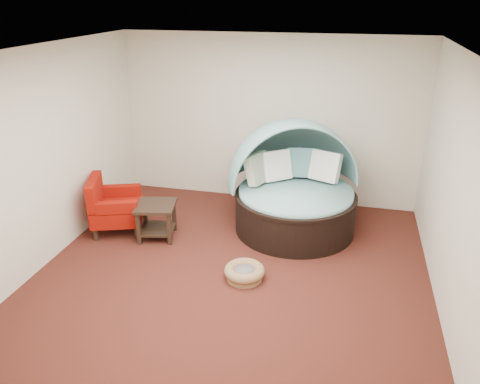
% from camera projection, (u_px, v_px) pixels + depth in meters
% --- Properties ---
extents(floor, '(5.00, 5.00, 0.00)m').
position_uv_depth(floor, '(232.00, 272.00, 6.12)').
color(floor, '#4A1D15').
rests_on(floor, ground).
extents(wall_back, '(5.00, 0.00, 5.00)m').
position_uv_depth(wall_back, '(269.00, 121.00, 7.80)').
color(wall_back, beige).
rests_on(wall_back, floor).
extents(wall_front, '(5.00, 0.00, 5.00)m').
position_uv_depth(wall_front, '(144.00, 294.00, 3.33)').
color(wall_front, beige).
rests_on(wall_front, floor).
extents(wall_left, '(0.00, 5.00, 5.00)m').
position_uv_depth(wall_left, '(47.00, 157.00, 6.10)').
color(wall_left, beige).
rests_on(wall_left, floor).
extents(wall_right, '(0.00, 5.00, 5.00)m').
position_uv_depth(wall_right, '(456.00, 192.00, 5.03)').
color(wall_right, beige).
rests_on(wall_right, floor).
extents(ceiling, '(5.00, 5.00, 0.00)m').
position_uv_depth(ceiling, '(231.00, 51.00, 5.01)').
color(ceiling, white).
rests_on(ceiling, wall_back).
extents(canopy_daybed, '(2.42, 2.39, 1.68)m').
position_uv_depth(canopy_daybed, '(294.00, 180.00, 7.03)').
color(canopy_daybed, black).
rests_on(canopy_daybed, floor).
extents(pet_basket, '(0.63, 0.63, 0.18)m').
position_uv_depth(pet_basket, '(244.00, 272.00, 5.95)').
color(pet_basket, olive).
rests_on(pet_basket, floor).
extents(red_armchair, '(0.95, 0.95, 0.87)m').
position_uv_depth(red_armchair, '(113.00, 206.00, 7.06)').
color(red_armchair, black).
rests_on(red_armchair, floor).
extents(side_table, '(0.66, 0.66, 0.53)m').
position_uv_depth(side_table, '(156.00, 216.00, 6.88)').
color(side_table, black).
rests_on(side_table, floor).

